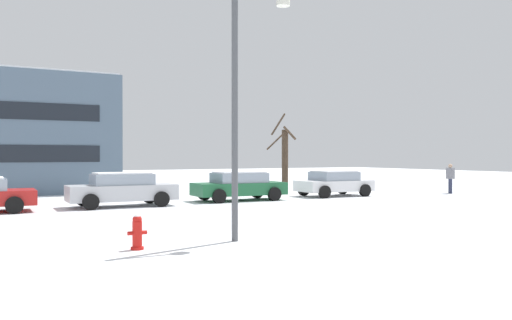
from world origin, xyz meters
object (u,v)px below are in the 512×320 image
at_px(parked_car_green, 239,186).
at_px(parked_car_silver, 122,189).
at_px(fire_hydrant, 137,232).
at_px(pedestrian_crossing, 450,176).
at_px(parked_car_white, 334,183).
at_px(street_lamp, 244,86).

bearing_deg(parked_car_green, parked_car_silver, -177.51).
relative_size(fire_hydrant, parked_car_green, 0.19).
bearing_deg(pedestrian_crossing, fire_hydrant, -156.27).
relative_size(parked_car_white, pedestrian_crossing, 2.37).
height_order(fire_hydrant, pedestrian_crossing, pedestrian_crossing).
xyz_separation_m(fire_hydrant, pedestrian_crossing, (20.36, 8.95, 0.55)).
relative_size(street_lamp, parked_car_white, 1.65).
height_order(fire_hydrant, parked_car_green, parked_car_green).
relative_size(parked_car_green, parked_car_white, 1.12).
bearing_deg(pedestrian_crossing, parked_car_white, 167.21).
relative_size(parked_car_green, pedestrian_crossing, 2.64).
xyz_separation_m(parked_car_silver, parked_car_green, (5.60, 0.24, -0.02)).
relative_size(street_lamp, parked_car_silver, 1.46).
height_order(parked_car_silver, parked_car_white, parked_car_silver).
bearing_deg(street_lamp, fire_hydrant, 179.85).
relative_size(street_lamp, pedestrian_crossing, 3.90).
bearing_deg(parked_car_white, fire_hydrant, -142.00).
relative_size(street_lamp, parked_car_green, 1.48).
height_order(street_lamp, parked_car_white, street_lamp).
bearing_deg(fire_hydrant, parked_car_green, 53.02).
distance_m(parked_car_silver, pedestrian_crossing, 18.13).
relative_size(parked_car_silver, parked_car_white, 1.13).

